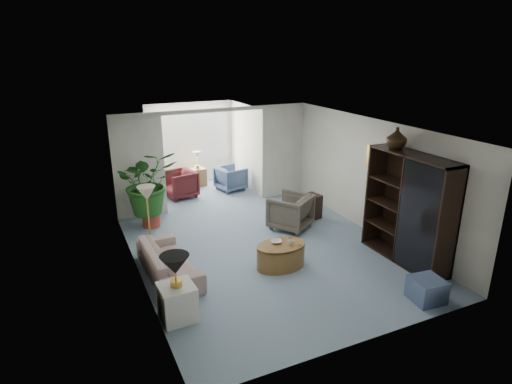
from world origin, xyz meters
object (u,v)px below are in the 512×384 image
coffee_table (281,255)px  sunroom_chair_blue (231,178)px  side_table_dark (310,207)px  table_lamp (175,265)px  coffee_bowl (276,242)px  plant_pot (151,219)px  sofa (169,261)px  ottoman (427,290)px  end_table (177,302)px  wingback_chair (290,212)px  sunroom_chair_maroon (180,184)px  entertainment_cabinet (408,209)px  sunroom_table (198,177)px  floor_lamp (147,193)px  coffee_cup (291,243)px  cabinet_urn (397,138)px  framed_picture (377,159)px

coffee_table → sunroom_chair_blue: 4.70m
side_table_dark → sunroom_chair_blue: (-0.90, 2.81, 0.05)m
table_lamp → coffee_bowl: 2.34m
coffee_bowl → plant_pot: (-1.74, 2.84, -0.32)m
table_lamp → side_table_dark: size_ratio=0.76×
sofa → side_table_dark: 3.91m
table_lamp → ottoman: size_ratio=0.91×
end_table → wingback_chair: size_ratio=0.66×
sofa → sunroom_chair_maroon: sunroom_chair_maroon is taller
entertainment_cabinet → sunroom_table: size_ratio=3.99×
plant_pot → end_table: bearing=-95.8°
floor_lamp → sunroom_table: floor_lamp is taller
sofa → floor_lamp: floor_lamp is taller
coffee_cup → sunroom_table: bearing=90.6°
table_lamp → coffee_bowl: bearing=22.5°
coffee_table → wingback_chair: wingback_chair is taller
ottoman → sunroom_table: sunroom_table is taller
coffee_bowl → coffee_cup: bearing=-45.0°
entertainment_cabinet → plant_pot: 5.56m
table_lamp → ottoman: 4.04m
cabinet_urn → framed_picture: bearing=72.9°
coffee_table → wingback_chair: 1.84m
sunroom_chair_blue → sofa: bearing=133.9°
table_lamp → coffee_cup: bearing=16.3°
ottoman → sunroom_chair_blue: size_ratio=0.65×
coffee_table → side_table_dark: side_table_dark is taller
framed_picture → floor_lamp: (-4.58, 1.12, -0.45)m
coffee_bowl → sunroom_chair_maroon: (-0.61, 4.52, -0.11)m
cabinet_urn → plant_pot: bearing=141.9°
coffee_table → side_table_dark: (1.74, 1.81, 0.07)m
framed_picture → sunroom_chair_maroon: framed_picture is taller
coffee_cup → entertainment_cabinet: 2.29m
sofa → end_table: 1.36m
sofa → wingback_chair: 3.16m
end_table → floor_lamp: size_ratio=1.56×
framed_picture → sunroom_chair_maroon: size_ratio=0.61×
wingback_chair → sunroom_table: 3.98m
table_lamp → entertainment_cabinet: bearing=0.3°
framed_picture → cabinet_urn: 0.99m
framed_picture → sunroom_table: 5.62m
sunroom_chair_maroon → coffee_bowl: bearing=-3.7°
coffee_cup → sunroom_chair_blue: (0.69, 4.72, -0.16)m
sofa → coffee_bowl: sofa is taller
end_table → coffee_cup: (2.32, 0.68, 0.22)m
framed_picture → coffee_bowl: bearing=-171.2°
cabinet_urn → sunroom_table: size_ratio=0.76×
side_table_dark → sunroom_table: size_ratio=1.11×
cabinet_urn → ottoman: bearing=-111.0°
framed_picture → sunroom_chair_blue: size_ratio=0.67×
floor_lamp → coffee_bowl: bearing=-36.8°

